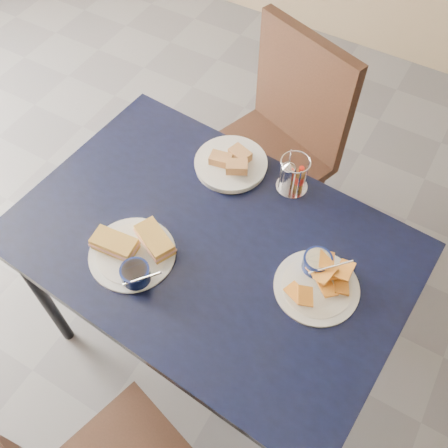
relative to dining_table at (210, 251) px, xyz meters
The scene contains 7 objects.
ground 0.75m from the dining_table, 131.98° to the right, with size 6.00×6.00×0.00m, color #56565B.
dining_table is the anchor object (origin of this frame).
chair_far 0.70m from the dining_table, 98.95° to the left, with size 0.61×0.61×1.02m.
sandwich_plate 0.26m from the dining_table, 136.74° to the right, with size 0.30×0.28×0.12m.
plantain_plate 0.37m from the dining_table, ahead, with size 0.26×0.26×0.12m.
bread_basket 0.33m from the dining_table, 107.41° to the left, with size 0.26×0.26×0.07m.
condiment_caddy 0.38m from the dining_table, 69.55° to the left, with size 0.11×0.11×0.14m.
Camera 1 is at (0.68, -0.50, 2.10)m, focal length 40.00 mm.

